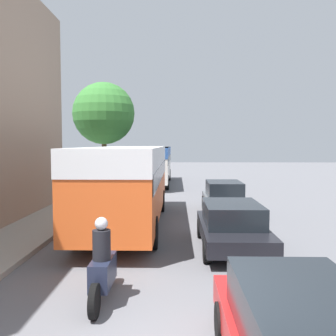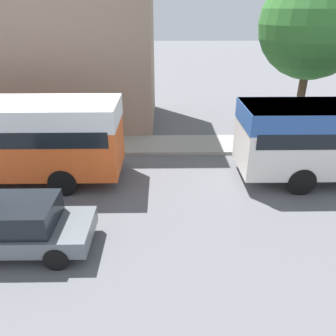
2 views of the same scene
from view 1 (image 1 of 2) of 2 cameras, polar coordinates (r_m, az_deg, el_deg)
bus_lead at (r=14.45m, az=-6.07°, el=-1.05°), size 2.57×10.20×3.06m
bus_following at (r=29.17m, az=-2.21°, el=1.19°), size 2.53×10.57×2.92m
motorcycle_behind_lead at (r=7.90m, az=-9.96°, el=-14.75°), size 0.38×2.24×1.73m
car_far_curb at (r=11.60m, az=9.74°, el=-8.51°), size 1.94×4.39×1.40m
car_distant at (r=17.31m, az=8.54°, el=-4.37°), size 1.82×4.03×1.46m
street_tree at (r=27.85m, az=-9.75°, el=8.16°), size 4.49×4.49×7.49m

